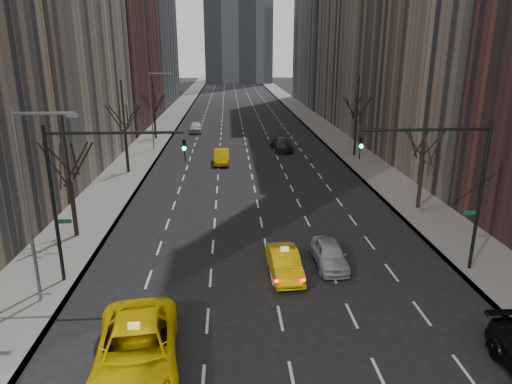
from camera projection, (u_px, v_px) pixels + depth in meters
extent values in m
cube|color=slate|center=(170.00, 120.00, 78.81)|extent=(4.50, 320.00, 0.15)
cube|color=slate|center=(310.00, 118.00, 80.22)|extent=(4.50, 320.00, 0.15)
cylinder|color=black|center=(74.00, 209.00, 28.70)|extent=(0.28, 0.28, 3.57)
cylinder|color=black|center=(66.00, 148.00, 27.54)|extent=(0.16, 0.16, 4.25)
cylinder|color=black|center=(75.00, 159.00, 28.62)|extent=(0.42, 1.80, 2.52)
cylinder|color=black|center=(83.00, 161.00, 28.13)|extent=(1.74, 0.72, 2.52)
cylinder|color=black|center=(76.00, 164.00, 27.32)|extent=(1.46, 1.25, 2.52)
cylinder|color=black|center=(60.00, 166.00, 26.99)|extent=(0.42, 1.80, 2.52)
cylinder|color=black|center=(53.00, 164.00, 27.48)|extent=(1.74, 0.72, 2.52)
cylinder|color=black|center=(60.00, 160.00, 28.29)|extent=(1.46, 1.25, 2.52)
cylinder|color=black|center=(127.00, 152.00, 43.89)|extent=(0.28, 0.28, 3.99)
cylinder|color=black|center=(123.00, 106.00, 42.59)|extent=(0.16, 0.16, 4.75)
cylinder|color=black|center=(127.00, 117.00, 43.75)|extent=(0.42, 1.80, 2.52)
cylinder|color=black|center=(133.00, 118.00, 43.26)|extent=(1.74, 0.72, 2.52)
cylinder|color=black|center=(130.00, 119.00, 42.44)|extent=(1.46, 1.25, 2.52)
cylinder|color=black|center=(120.00, 120.00, 42.12)|extent=(0.42, 1.80, 2.52)
cylinder|color=black|center=(114.00, 119.00, 42.61)|extent=(1.74, 0.72, 2.52)
cylinder|color=black|center=(118.00, 118.00, 43.42)|extent=(1.46, 1.25, 2.52)
cylinder|color=black|center=(155.00, 126.00, 61.14)|extent=(0.28, 0.28, 3.36)
cylinder|color=black|center=(153.00, 98.00, 60.05)|extent=(0.16, 0.16, 4.00)
cylinder|color=black|center=(156.00, 103.00, 61.10)|extent=(0.42, 1.80, 2.52)
cylinder|color=black|center=(160.00, 104.00, 60.61)|extent=(1.74, 0.72, 2.52)
cylinder|color=black|center=(158.00, 104.00, 59.79)|extent=(1.46, 1.25, 2.52)
cylinder|color=black|center=(152.00, 105.00, 59.46)|extent=(0.42, 1.80, 2.52)
cylinder|color=black|center=(147.00, 104.00, 59.95)|extent=(1.74, 0.72, 2.52)
cylinder|color=black|center=(149.00, 103.00, 60.77)|extent=(1.46, 1.25, 2.52)
cylinder|color=black|center=(420.00, 185.00, 33.90)|extent=(0.28, 0.28, 3.57)
cylinder|color=black|center=(426.00, 132.00, 32.74)|extent=(0.16, 0.16, 4.25)
cylinder|color=black|center=(422.00, 142.00, 33.82)|extent=(0.42, 1.80, 2.52)
cylinder|color=black|center=(434.00, 144.00, 33.33)|extent=(1.74, 0.72, 2.52)
cylinder|color=black|center=(437.00, 146.00, 32.52)|extent=(1.46, 1.25, 2.52)
cylinder|color=black|center=(427.00, 147.00, 32.19)|extent=(0.42, 1.80, 2.52)
cylinder|color=black|center=(415.00, 146.00, 32.68)|extent=(1.74, 0.72, 2.52)
cylinder|color=black|center=(413.00, 143.00, 33.50)|extent=(1.46, 1.25, 2.52)
cylinder|color=black|center=(355.00, 138.00, 51.00)|extent=(0.28, 0.28, 3.99)
cylinder|color=black|center=(358.00, 98.00, 49.70)|extent=(0.16, 0.16, 4.75)
cylinder|color=black|center=(356.00, 108.00, 50.86)|extent=(0.42, 1.80, 2.52)
cylinder|color=black|center=(364.00, 108.00, 50.37)|extent=(1.74, 0.72, 2.52)
cylinder|color=black|center=(365.00, 109.00, 49.55)|extent=(1.46, 1.25, 2.52)
cylinder|color=black|center=(358.00, 110.00, 49.22)|extent=(0.42, 1.80, 2.52)
cylinder|color=black|center=(351.00, 109.00, 49.71)|extent=(1.74, 0.72, 2.52)
cylinder|color=black|center=(350.00, 108.00, 50.53)|extent=(1.46, 1.25, 2.52)
cylinder|color=black|center=(54.00, 206.00, 22.39)|extent=(0.18, 0.18, 8.00)
cylinder|color=black|center=(114.00, 133.00, 21.51)|extent=(6.50, 0.14, 0.14)
imported|color=black|center=(185.00, 151.00, 21.97)|extent=(0.18, 0.22, 1.10)
sphere|color=#0CFF33|center=(184.00, 148.00, 21.75)|extent=(0.20, 0.20, 0.20)
cube|color=#0C5926|center=(64.00, 221.00, 22.65)|extent=(0.70, 0.04, 0.22)
cylinder|color=black|center=(480.00, 198.00, 23.64)|extent=(0.18, 0.18, 8.00)
cylinder|color=black|center=(426.00, 130.00, 22.39)|extent=(6.50, 0.14, 0.14)
imported|color=black|center=(360.00, 149.00, 22.46)|extent=(0.18, 0.22, 1.10)
sphere|color=#0CFF33|center=(361.00, 146.00, 22.25)|extent=(0.20, 0.20, 0.20)
cube|color=#0C5926|center=(470.00, 213.00, 23.86)|extent=(0.70, 0.04, 0.22)
cylinder|color=slate|center=(27.00, 210.00, 20.31)|extent=(0.16, 0.16, 9.00)
cylinder|color=slate|center=(44.00, 113.00, 19.11)|extent=(2.60, 0.14, 0.14)
cube|color=slate|center=(73.00, 115.00, 19.21)|extent=(0.50, 0.22, 0.15)
cylinder|color=slate|center=(151.00, 111.00, 53.68)|extent=(0.16, 0.16, 9.00)
cylinder|color=slate|center=(160.00, 74.00, 52.48)|extent=(2.60, 0.14, 0.14)
cube|color=slate|center=(171.00, 74.00, 52.58)|extent=(0.50, 0.22, 0.15)
imported|color=yellow|center=(137.00, 350.00, 16.81)|extent=(3.75, 6.82, 1.81)
imported|color=#FFC205|center=(284.00, 263.00, 24.17)|extent=(1.72, 4.32, 1.40)
imported|color=#A3A5AA|center=(330.00, 254.00, 25.22)|extent=(1.65, 4.06, 1.38)
imported|color=#FFC805|center=(222.00, 156.00, 48.26)|extent=(1.62, 4.55, 1.50)
imported|color=#2D2D32|center=(281.00, 144.00, 54.73)|extent=(2.57, 5.21, 1.46)
imported|color=silver|center=(196.00, 127.00, 66.71)|extent=(1.81, 4.39, 1.49)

